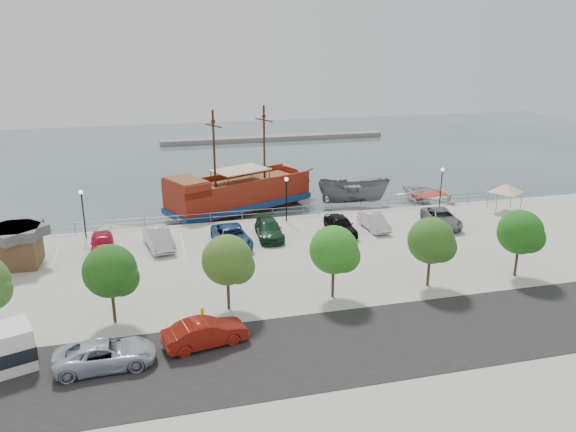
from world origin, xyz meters
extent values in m
plane|color=#394848|center=(0.00, 0.00, -1.00)|extent=(160.00, 160.00, 0.00)
cube|color=#B5B4A5|center=(0.00, -21.00, -0.60)|extent=(100.00, 58.00, 1.20)
cube|color=black|center=(0.00, -16.00, 0.01)|extent=(100.00, 8.00, 0.04)
cube|color=#B1AC9F|center=(0.00, -10.00, 0.01)|extent=(100.00, 4.00, 0.05)
cylinder|color=slate|center=(0.00, 7.80, 0.95)|extent=(50.00, 0.06, 0.06)
cylinder|color=slate|center=(0.00, 7.80, 0.55)|extent=(50.00, 0.06, 0.06)
cube|color=gray|center=(10.00, 55.00, -0.60)|extent=(40.00, 3.00, 0.80)
cube|color=maroon|center=(-3.22, 13.89, 0.82)|extent=(15.89, 10.76, 2.49)
cube|color=navy|center=(-3.22, 13.89, 0.00)|extent=(16.27, 11.14, 0.57)
cone|color=maroon|center=(4.41, 17.43, 0.82)|extent=(4.70, 5.45, 4.59)
cube|color=maroon|center=(-8.86, 11.28, 2.73)|extent=(4.61, 5.54, 1.34)
cube|color=brown|center=(-8.86, 11.28, 3.44)|extent=(4.28, 5.11, 0.11)
cube|color=brown|center=(-2.79, 14.10, 2.11)|extent=(13.04, 9.04, 0.14)
cube|color=maroon|center=(-4.19, 15.98, 2.39)|extent=(13.96, 6.60, 0.67)
cube|color=maroon|center=(-2.26, 11.81, 2.39)|extent=(13.96, 6.60, 0.67)
cylinder|color=#382111|center=(-0.19, 15.30, 5.98)|extent=(0.30, 0.30, 7.84)
cylinder|color=#382111|center=(-5.82, 12.69, 5.98)|extent=(0.30, 0.30, 7.84)
cylinder|color=#382111|center=(-0.19, 15.30, 8.37)|extent=(1.33, 2.66, 0.13)
cylinder|color=#382111|center=(-5.82, 12.69, 8.37)|extent=(1.33, 2.66, 0.13)
cube|color=beige|center=(-3.05, 13.98, 3.49)|extent=(6.56, 5.63, 0.11)
cylinder|color=#382111|center=(5.02, 17.71, 1.96)|extent=(2.22, 1.14, 0.57)
imported|color=slate|center=(8.98, 12.46, 0.49)|extent=(8.20, 5.49, 2.97)
imported|color=white|center=(17.51, 11.10, -0.17)|extent=(6.77, 8.70, 1.65)
cube|color=gray|center=(-13.87, 9.20, -0.80)|extent=(7.29, 4.73, 0.40)
cube|color=gray|center=(8.19, 9.20, -0.78)|extent=(7.57, 2.17, 0.43)
cube|color=gray|center=(14.79, 9.20, -0.80)|extent=(7.14, 4.67, 0.40)
cube|color=brown|center=(-22.51, 1.28, 1.21)|extent=(3.40, 3.40, 2.42)
cube|color=#4C4C4C|center=(-22.51, 1.28, 2.69)|extent=(3.86, 3.86, 0.77)
cylinder|color=slate|center=(21.01, 5.77, 1.01)|extent=(0.08, 0.08, 2.02)
cylinder|color=slate|center=(23.32, 5.19, 1.01)|extent=(0.08, 0.08, 2.02)
cylinder|color=slate|center=(20.43, 3.46, 1.01)|extent=(0.08, 0.08, 2.02)
cylinder|color=slate|center=(22.74, 2.88, 1.01)|extent=(0.08, 0.08, 2.02)
pyramid|color=white|center=(21.88, 4.32, 2.79)|extent=(4.67, 4.67, 0.82)
imported|color=#ADB8C5|center=(-15.27, -14.92, 0.73)|extent=(5.35, 2.65, 1.46)
imported|color=maroon|center=(-9.91, -14.07, 0.79)|extent=(5.00, 2.60, 1.57)
cylinder|color=#E8A807|center=(-9.77, -10.80, 0.28)|extent=(0.22, 0.22, 0.56)
sphere|color=#E8A807|center=(-9.77, -10.80, 0.58)|extent=(0.24, 0.24, 0.24)
cylinder|color=black|center=(-18.00, 6.50, 2.00)|extent=(0.12, 0.12, 4.00)
sphere|color=#FFF2CC|center=(-18.00, 6.50, 4.10)|extent=(0.36, 0.36, 0.36)
cylinder|color=black|center=(0.00, 6.50, 2.00)|extent=(0.12, 0.12, 4.00)
sphere|color=#FFF2CC|center=(0.00, 6.50, 4.10)|extent=(0.36, 0.36, 0.36)
cylinder|color=black|center=(16.00, 6.50, 2.00)|extent=(0.12, 0.12, 4.00)
sphere|color=#FFF2CC|center=(16.00, 6.50, 4.10)|extent=(0.36, 0.36, 0.36)
cylinder|color=#473321|center=(-15.00, -10.00, 1.10)|extent=(0.20, 0.20, 2.20)
sphere|color=#1E4C15|center=(-15.00, -10.00, 3.40)|extent=(3.20, 3.20, 3.20)
sphere|color=#1E4C15|center=(-14.40, -10.30, 3.00)|extent=(2.20, 2.20, 2.20)
cylinder|color=#473321|center=(-8.00, -10.00, 1.10)|extent=(0.20, 0.20, 2.20)
sphere|color=#395D20|center=(-8.00, -10.00, 3.40)|extent=(3.20, 3.20, 3.20)
sphere|color=#395D20|center=(-7.40, -10.30, 3.00)|extent=(2.20, 2.20, 2.20)
cylinder|color=#473321|center=(-1.00, -10.00, 1.10)|extent=(0.20, 0.20, 2.20)
sphere|color=#29711D|center=(-1.00, -10.00, 3.40)|extent=(3.20, 3.20, 3.20)
sphere|color=#29711D|center=(-0.40, -10.30, 3.00)|extent=(2.20, 2.20, 2.20)
cylinder|color=#473321|center=(6.00, -10.00, 1.10)|extent=(0.20, 0.20, 2.20)
sphere|color=#2B571B|center=(6.00, -10.00, 3.40)|extent=(3.20, 3.20, 3.20)
sphere|color=#2B571B|center=(6.60, -10.30, 3.00)|extent=(2.20, 2.20, 2.20)
cylinder|color=#473321|center=(13.00, -10.00, 1.10)|extent=(0.20, 0.20, 2.20)
sphere|color=#1D5817|center=(13.00, -10.00, 3.40)|extent=(3.20, 3.20, 3.20)
sphere|color=#1D5817|center=(13.60, -10.30, 3.00)|extent=(2.20, 2.20, 2.20)
imported|color=#B40E26|center=(-16.39, 2.59, 0.77)|extent=(2.10, 4.62, 1.54)
imported|color=silver|center=(-11.92, 2.39, 0.83)|extent=(2.63, 5.29, 1.67)
imported|color=navy|center=(-6.02, 1.39, 0.80)|extent=(3.08, 5.92, 1.59)
imported|color=#13381F|center=(-2.56, 2.53, 0.75)|extent=(2.42, 5.30, 1.50)
imported|color=black|center=(3.76, 1.93, 0.81)|extent=(2.02, 4.81, 1.63)
imported|color=silver|center=(7.12, 2.35, 0.72)|extent=(1.67, 4.41, 1.44)
imported|color=slate|center=(13.53, 1.70, 0.76)|extent=(3.34, 5.78, 1.52)
camera|label=1|loc=(-12.39, -42.35, 16.64)|focal=35.00mm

